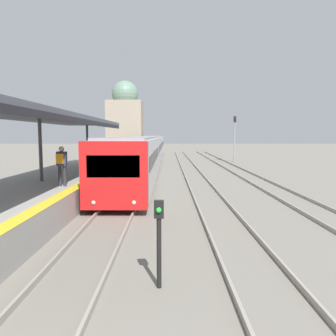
# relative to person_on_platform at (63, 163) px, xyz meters

# --- Properties ---
(platform_canopy) EXTENTS (4.00, 21.96, 3.08)m
(platform_canopy) POSITION_rel_person_on_platform_xyz_m (-1.40, 1.52, 1.97)
(platform_canopy) COLOR #4C515B
(platform_canopy) RESTS_ON station_platform
(person_on_platform) EXTENTS (0.40, 0.40, 1.66)m
(person_on_platform) POSITION_rel_person_on_platform_xyz_m (0.00, 0.00, 0.00)
(person_on_platform) COLOR #2D2D33
(person_on_platform) RESTS_ON station_platform
(train_near) EXTENTS (2.62, 44.48, 3.04)m
(train_near) POSITION_rel_person_on_platform_xyz_m (2.33, 21.14, -0.32)
(train_near) COLOR red
(train_near) RESTS_ON ground_plane
(signal_post_near) EXTENTS (0.20, 0.21, 1.84)m
(signal_post_near) POSITION_rel_person_on_platform_xyz_m (4.24, -7.00, -0.87)
(signal_post_near) COLOR black
(signal_post_near) RESTS_ON ground_plane
(signal_mast_far) EXTENTS (0.28, 0.29, 5.36)m
(signal_mast_far) POSITION_rel_person_on_platform_xyz_m (12.28, 25.21, 1.33)
(signal_mast_far) COLOR gray
(signal_mast_far) RESTS_ON ground_plane
(distant_domed_building) EXTENTS (4.98, 4.98, 10.99)m
(distant_domed_building) POSITION_rel_person_on_platform_xyz_m (-1.81, 34.69, 3.11)
(distant_domed_building) COLOR gray
(distant_domed_building) RESTS_ON ground_plane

